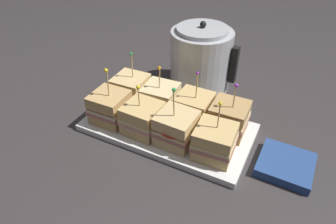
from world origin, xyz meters
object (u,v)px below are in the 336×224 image
at_px(sandwich_front_far_left, 110,107).
at_px(sandwich_back_far_left, 131,90).
at_px(sandwich_front_center_left, 143,118).
at_px(sandwich_back_center_left, 160,99).
at_px(sandwich_back_far_right, 229,118).
at_px(serving_platter, 168,127).
at_px(sandwich_back_center_right, 194,108).
at_px(sandwich_front_far_right, 215,142).
at_px(kettle_steel, 201,59).
at_px(napkin_stack, 286,164).
at_px(sandwich_front_center_right, 176,128).

distance_m(sandwich_front_far_left, sandwich_back_far_left, 0.10).
distance_m(sandwich_front_center_left, sandwich_back_far_left, 0.14).
xyz_separation_m(sandwich_back_center_left, sandwich_back_far_right, (0.20, -0.00, 0.00)).
distance_m(serving_platter, sandwich_back_far_right, 0.17).
bearing_deg(sandwich_back_center_left, sandwich_back_center_right, 0.08).
bearing_deg(sandwich_back_far_left, sandwich_front_center_left, -44.71).
relative_size(sandwich_front_far_left, sandwich_front_far_right, 1.08).
xyz_separation_m(sandwich_front_center_left, kettle_steel, (0.04, 0.31, 0.04)).
relative_size(serving_platter, napkin_stack, 3.58).
bearing_deg(sandwich_back_center_right, kettle_steel, 107.60).
height_order(serving_platter, kettle_steel, kettle_steel).
distance_m(sandwich_front_far_left, sandwich_front_far_right, 0.30).
height_order(sandwich_front_center_left, sandwich_back_far_left, sandwich_back_far_left).
distance_m(sandwich_back_far_left, sandwich_back_center_left, 0.10).
relative_size(serving_platter, sandwich_back_center_right, 2.87).
bearing_deg(napkin_stack, kettle_steel, 142.44).
bearing_deg(sandwich_back_far_right, sandwich_front_center_left, -153.71).
relative_size(sandwich_front_far_right, sandwich_back_center_right, 0.96).
relative_size(sandwich_back_center_left, napkin_stack, 1.15).
height_order(serving_platter, sandwich_back_far_right, sandwich_back_far_right).
bearing_deg(sandwich_front_far_left, sandwich_front_center_right, 0.41).
relative_size(sandwich_front_far_left, sandwich_back_center_left, 1.12).
distance_m(sandwich_front_center_right, sandwich_back_far_right, 0.14).
relative_size(sandwich_front_center_left, sandwich_back_far_right, 0.92).
xyz_separation_m(sandwich_back_far_left, sandwich_back_far_right, (0.30, -0.00, 0.00)).
xyz_separation_m(sandwich_back_center_right, sandwich_back_far_right, (0.10, -0.00, 0.00)).
xyz_separation_m(sandwich_back_far_right, napkin_stack, (0.16, -0.05, -0.05)).
xyz_separation_m(sandwich_front_center_left, sandwich_front_far_right, (0.20, 0.00, -0.00)).
height_order(sandwich_front_center_right, napkin_stack, sandwich_front_center_right).
bearing_deg(sandwich_front_center_left, sandwich_front_far_right, 0.02).
distance_m(sandwich_front_far_right, napkin_stack, 0.18).
relative_size(sandwich_front_far_left, sandwich_front_center_left, 1.16).
bearing_deg(serving_platter, sandwich_back_center_right, 44.56).
bearing_deg(sandwich_front_center_right, sandwich_back_far_left, 153.31).
relative_size(serving_platter, sandwich_back_far_right, 2.95).
height_order(sandwich_front_far_left, kettle_steel, kettle_steel).
bearing_deg(napkin_stack, sandwich_back_center_left, 172.59).
bearing_deg(sandwich_front_center_left, serving_platter, 45.68).
relative_size(sandwich_front_far_right, napkin_stack, 1.20).
height_order(sandwich_front_center_right, sandwich_back_far_right, sandwich_front_center_right).
distance_m(serving_platter, sandwich_front_center_right, 0.09).
relative_size(serving_platter, sandwich_front_center_right, 2.76).
distance_m(sandwich_front_center_left, napkin_stack, 0.37).
relative_size(serving_platter, sandwich_back_center_left, 3.10).
xyz_separation_m(sandwich_front_far_left, sandwich_front_center_left, (0.10, 0.00, -0.00)).
relative_size(sandwich_back_center_left, sandwich_back_center_right, 0.93).
height_order(sandwich_front_far_left, sandwich_back_center_left, sandwich_front_far_left).
distance_m(sandwich_back_far_left, sandwich_back_far_right, 0.30).
distance_m(sandwich_front_far_left, kettle_steel, 0.34).
bearing_deg(kettle_steel, sandwich_back_far_right, -51.48).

